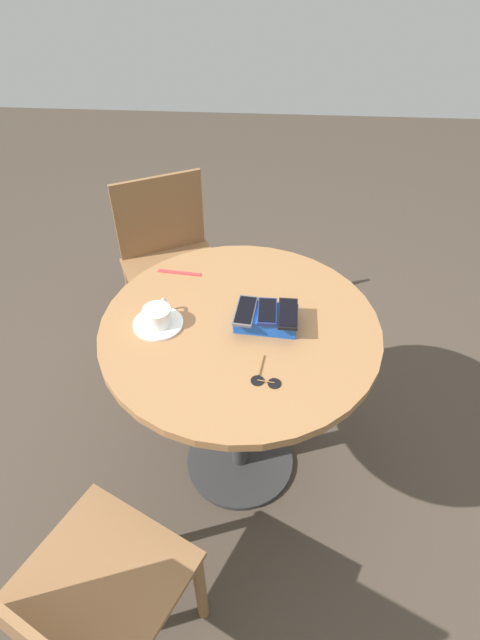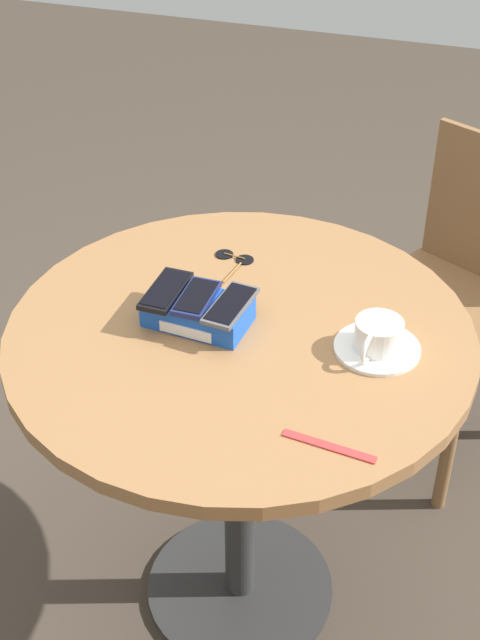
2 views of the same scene
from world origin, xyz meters
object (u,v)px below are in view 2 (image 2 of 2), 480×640
Objects in this scene: chair_far_side at (456,297)px; phone_black at (165,292)px; round_table at (240,391)px; saucer at (377,348)px; phone_box at (198,312)px; phone_gray at (231,305)px; sunglasses at (234,259)px; lanyard_strap at (329,446)px; coffee_cup at (378,335)px; phone_navy at (197,298)px.

phone_black is at bearing -124.73° from chair_far_side.
saucer reaches higher than round_table.
phone_box is 1.37× the size of phone_gray.
saucer is 0.19× the size of chair_far_side.
saucer reaches higher than sunglasses.
chair_far_side is (0.36, 0.73, -0.18)m from round_table.
lanyard_strap is at bearing -47.55° from round_table.
saucer is at bearing 84.90° from lanyard_strap.
sunglasses is (-0.34, 0.21, -0.00)m from saucer.
coffee_cup is 0.76× the size of lanyard_strap.
phone_gray is 0.36m from lanyard_strap.
phone_gray is at bearing -0.51° from phone_navy.
phone_navy is (-0.00, 0.00, 0.03)m from phone_box.
chair_far_side is at bearing 58.97° from phone_box.
phone_box is at bearing -176.72° from coffee_cup.
phone_gray is at bearing -176.00° from coffee_cup.
phone_gray is 0.25m from sunglasses.
coffee_cup is (0.41, 0.02, -0.02)m from phone_black.
phone_box is 0.34m from coffee_cup.
coffee_cup is (-0.00, -0.00, 0.03)m from saucer.
phone_black is 0.41m from saucer.
round_table is 0.29m from sunglasses.
phone_box is 1.65× the size of phone_navy.
chair_far_side is at bearing 55.27° from phone_black.
phone_black is 0.89× the size of lanyard_strap.
phone_box is 0.07m from phone_black.
phone_navy is 0.24m from sunglasses.
phone_gray is (0.07, -0.00, -0.00)m from phone_navy.
coffee_cup is at bearing 2.55° from phone_black.
phone_navy is (-0.08, -0.01, 0.21)m from round_table.
lanyard_strap is (-0.02, -0.27, -0.04)m from coffee_cup.
sunglasses is (-0.09, 0.23, 0.16)m from round_table.
lanyard_strap is 0.18× the size of chair_far_side.
chair_far_side is at bearing 48.37° from sunglasses.
coffee_cup reaches higher than phone_box.
coffee_cup is (0.34, 0.02, 0.01)m from phone_box.
sunglasses reaches higher than lanyard_strap.
chair_far_side is (0.44, 0.73, -0.39)m from phone_navy.
phone_box reaches higher than round_table.
sunglasses is at bearing 123.67° from lanyard_strap.
phone_black reaches higher than phone_box.
lanyard_strap is at bearing -44.95° from phone_gray.
round_table is 4.44× the size of phone_box.
phone_box is 0.40m from lanyard_strap.
phone_black is at bearing 179.52° from phone_gray.
sunglasses is (0.06, 0.23, -0.05)m from phone_black.
chair_far_side reaches higher than phone_gray.
coffee_cup reaches higher than lanyard_strap.
phone_box is 0.93m from chair_far_side.
phone_navy is at bearing -0.45° from phone_black.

